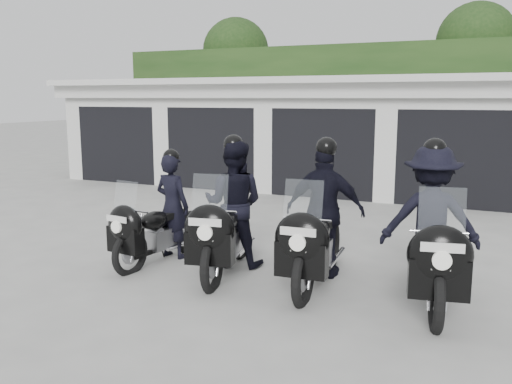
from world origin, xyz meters
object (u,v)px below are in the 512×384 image
at_px(police_bike_c, 322,220).
at_px(police_bike_d, 432,230).
at_px(police_bike_b, 230,212).
at_px(police_bike_a, 161,217).

relative_size(police_bike_c, police_bike_d, 0.99).
relative_size(police_bike_b, police_bike_c, 0.99).
height_order(police_bike_a, police_bike_c, police_bike_c).
relative_size(police_bike_a, police_bike_c, 0.87).
height_order(police_bike_c, police_bike_d, police_bike_d).
xyz_separation_m(police_bike_a, police_bike_b, (1.13, 0.09, 0.15)).
bearing_deg(police_bike_a, police_bike_c, 10.55).
distance_m(police_bike_a, police_bike_c, 2.48).
height_order(police_bike_a, police_bike_d, police_bike_d).
xyz_separation_m(police_bike_a, police_bike_d, (3.90, 0.05, 0.18)).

